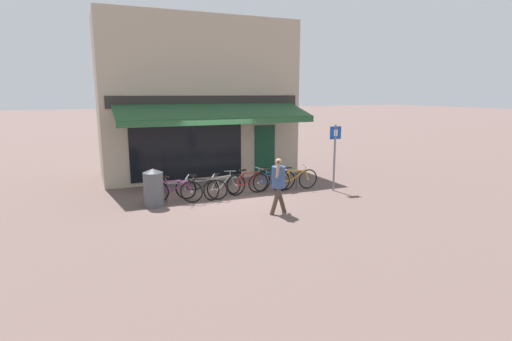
# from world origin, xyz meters

# --- Properties ---
(ground_plane) EXTENTS (160.00, 160.00, 0.00)m
(ground_plane) POSITION_xyz_m (0.00, 0.00, 0.00)
(ground_plane) COLOR brown
(shop_front) EXTENTS (7.84, 4.86, 6.30)m
(shop_front) POSITION_xyz_m (0.21, 3.94, 3.14)
(shop_front) COLOR tan
(shop_front) RESTS_ON ground_plane
(bike_rack_rail) EXTENTS (4.81, 0.04, 0.57)m
(bike_rack_rail) POSITION_xyz_m (0.37, -0.00, 0.49)
(bike_rack_rail) COLOR #47494F
(bike_rack_rail) RESTS_ON ground_plane
(bicycle_purple) EXTENTS (1.66, 0.92, 0.88)m
(bicycle_purple) POSITION_xyz_m (-1.76, -0.25, 0.39)
(bicycle_purple) COLOR black
(bicycle_purple) RESTS_ON ground_plane
(bicycle_black) EXTENTS (1.57, 0.90, 0.84)m
(bicycle_black) POSITION_xyz_m (-0.89, -0.22, 0.37)
(bicycle_black) COLOR black
(bicycle_black) RESTS_ON ground_plane
(bicycle_silver) EXTENTS (1.62, 0.95, 0.85)m
(bicycle_silver) POSITION_xyz_m (-0.15, -0.17, 0.37)
(bicycle_silver) COLOR black
(bicycle_silver) RESTS_ON ground_plane
(bicycle_red) EXTENTS (1.75, 0.52, 0.87)m
(bicycle_red) POSITION_xyz_m (0.82, -0.10, 0.39)
(bicycle_red) COLOR black
(bicycle_red) RESTS_ON ground_plane
(bicycle_blue) EXTENTS (1.76, 0.52, 0.88)m
(bicycle_blue) POSITION_xyz_m (1.67, -0.17, 0.38)
(bicycle_blue) COLOR black
(bicycle_blue) RESTS_ON ground_plane
(bicycle_orange) EXTENTS (1.80, 0.52, 0.87)m
(bicycle_orange) POSITION_xyz_m (2.49, -0.26, 0.39)
(bicycle_orange) COLOR black
(bicycle_orange) RESTS_ON ground_plane
(pedestrian_adult) EXTENTS (0.61, 0.58, 1.61)m
(pedestrian_adult) POSITION_xyz_m (0.73, -2.52, 0.97)
(pedestrian_adult) COLOR #47382D
(pedestrian_adult) RESTS_ON ground_plane
(litter_bin) EXTENTS (0.61, 0.61, 1.16)m
(litter_bin) POSITION_xyz_m (-2.42, -0.37, 0.58)
(litter_bin) COLOR #515459
(litter_bin) RESTS_ON ground_plane
(parking_sign) EXTENTS (0.44, 0.07, 2.33)m
(parking_sign) POSITION_xyz_m (3.73, -0.87, 1.43)
(parking_sign) COLOR slate
(parking_sign) RESTS_ON ground_plane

